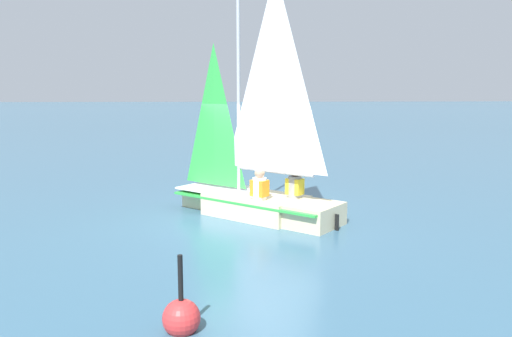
% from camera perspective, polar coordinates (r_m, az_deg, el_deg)
% --- Properties ---
extents(ground_plane, '(260.00, 260.00, 0.00)m').
position_cam_1_polar(ground_plane, '(11.37, -0.00, -5.39)').
color(ground_plane, '#38607A').
extents(sailboat_main, '(3.58, 3.78, 5.41)m').
position_cam_1_polar(sailboat_main, '(11.19, 0.11, -1.50)').
color(sailboat_main, beige).
rests_on(sailboat_main, ground_plane).
extents(sailor_helm, '(0.42, 0.43, 1.16)m').
position_cam_1_polar(sailor_helm, '(10.77, 0.41, -2.75)').
color(sailor_helm, black).
rests_on(sailor_helm, ground_plane).
extents(sailor_crew, '(0.42, 0.43, 1.16)m').
position_cam_1_polar(sailor_crew, '(10.98, 4.44, -2.61)').
color(sailor_crew, black).
rests_on(sailor_crew, ground_plane).
extents(buoy_marker, '(0.45, 0.45, 0.99)m').
position_cam_1_polar(buoy_marker, '(6.15, -8.52, -16.47)').
color(buoy_marker, red).
rests_on(buoy_marker, ground_plane).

